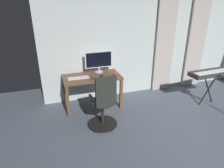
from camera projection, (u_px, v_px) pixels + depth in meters
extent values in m
cube|color=silver|center=(151.00, 39.00, 4.95)|extent=(5.31, 0.10, 2.69)
cube|color=#BBAEA6|center=(196.00, 43.00, 5.29)|extent=(0.51, 0.06, 2.36)
cube|color=#BBAEA6|center=(165.00, 46.00, 5.02)|extent=(0.50, 0.06, 2.36)
cube|color=brown|center=(92.00, 77.00, 4.34)|extent=(1.23, 0.63, 0.04)
cube|color=brown|center=(121.00, 94.00, 4.41)|extent=(0.06, 0.06, 0.69)
cube|color=brown|center=(68.00, 102.00, 4.08)|extent=(0.06, 0.06, 0.69)
cube|color=brown|center=(113.00, 84.00, 4.89)|extent=(0.06, 0.06, 0.69)
cube|color=brown|center=(65.00, 91.00, 4.56)|extent=(0.06, 0.06, 0.69)
cylinder|color=black|center=(103.00, 123.00, 3.91)|extent=(0.56, 0.56, 0.02)
sphere|color=black|center=(115.00, 121.00, 4.01)|extent=(0.05, 0.05, 0.05)
sphere|color=black|center=(102.00, 117.00, 4.15)|extent=(0.05, 0.05, 0.05)
sphere|color=black|center=(90.00, 122.00, 3.97)|extent=(0.05, 0.05, 0.05)
sphere|color=black|center=(95.00, 131.00, 3.72)|extent=(0.05, 0.05, 0.05)
sphere|color=black|center=(111.00, 130.00, 3.74)|extent=(0.05, 0.05, 0.05)
cylinder|color=black|center=(103.00, 114.00, 3.82)|extent=(0.06, 0.06, 0.45)
cylinder|color=#2B2A22|center=(102.00, 102.00, 3.72)|extent=(0.47, 0.47, 0.05)
cube|color=#262B24|center=(106.00, 92.00, 3.44)|extent=(0.38, 0.08, 0.55)
cube|color=black|center=(92.00, 97.00, 3.60)|extent=(0.06, 0.24, 0.03)
cube|color=black|center=(112.00, 94.00, 3.74)|extent=(0.06, 0.24, 0.03)
cylinder|color=silver|center=(99.00, 72.00, 4.56)|extent=(0.18, 0.18, 0.01)
cylinder|color=silver|center=(99.00, 70.00, 4.54)|extent=(0.04, 0.04, 0.10)
cube|color=silver|center=(99.00, 59.00, 4.45)|extent=(0.61, 0.03, 0.36)
cube|color=black|center=(99.00, 60.00, 4.43)|extent=(0.56, 0.01, 0.32)
cube|color=silver|center=(78.00, 78.00, 4.21)|extent=(0.44, 0.13, 0.02)
ellipsoid|color=#333338|center=(93.00, 78.00, 4.18)|extent=(0.06, 0.10, 0.04)
cube|color=black|center=(102.00, 76.00, 4.31)|extent=(0.10, 0.16, 0.01)
cylinder|color=#CC3D33|center=(115.00, 74.00, 4.31)|extent=(0.09, 0.09, 0.09)
torus|color=#CC3D33|center=(113.00, 74.00, 4.30)|extent=(0.06, 0.01, 0.06)
cylinder|color=black|center=(208.00, 90.00, 4.58)|extent=(0.40, 0.05, 0.72)
cylinder|color=black|center=(208.00, 90.00, 4.58)|extent=(0.40, 0.05, 0.72)
cube|color=#333338|center=(212.00, 73.00, 4.42)|extent=(1.06, 0.37, 0.09)
cube|color=white|center=(214.00, 72.00, 4.35)|extent=(0.97, 0.22, 0.01)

